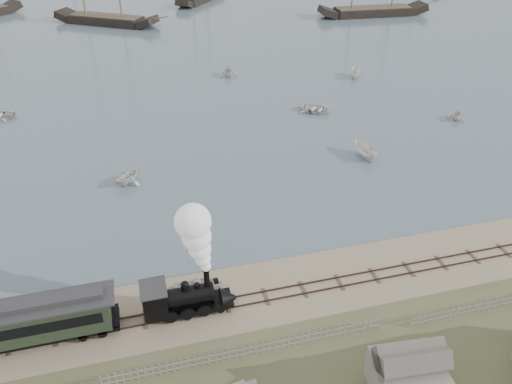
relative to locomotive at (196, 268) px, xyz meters
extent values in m
plane|color=tan|center=(9.06, 2.00, -3.98)|extent=(600.00, 600.00, 0.00)
cube|color=#38251E|center=(9.06, -0.50, -3.88)|extent=(120.00, 0.08, 0.12)
cube|color=#38251E|center=(9.06, 0.50, -3.88)|extent=(120.00, 0.08, 0.12)
cube|color=#403229|center=(9.06, 0.00, -3.95)|extent=(120.00, 1.80, 0.06)
cube|color=black|center=(-0.70, 0.00, -3.31)|extent=(6.25, 1.84, 0.23)
cylinder|color=black|center=(-1.07, 0.00, -2.39)|extent=(3.86, 1.38, 1.38)
cube|color=black|center=(-3.09, 0.00, -2.21)|extent=(1.66, 2.02, 2.11)
cube|color=#2E2E30|center=(-3.09, 0.00, -1.11)|extent=(1.84, 2.21, 0.11)
cylinder|color=black|center=(0.68, 0.00, -1.15)|extent=(0.40, 0.40, 1.47)
sphere|color=black|center=(-0.88, 0.00, -1.32)|extent=(0.59, 0.59, 0.59)
cone|color=black|center=(2.24, 0.00, -3.41)|extent=(1.29, 1.84, 1.84)
cube|color=black|center=(1.32, 0.00, -1.48)|extent=(0.32, 0.32, 0.32)
cube|color=black|center=(-12.10, 0.00, -3.31)|extent=(12.91, 2.12, 0.32)
cube|color=black|center=(-12.10, 0.00, -2.02)|extent=(11.99, 2.30, 2.30)
cube|color=black|center=(-12.10, -1.17, -1.79)|extent=(11.06, 0.06, 0.83)
cube|color=black|center=(-12.10, 1.17, -1.79)|extent=(11.06, 0.06, 0.83)
cube|color=#2E2E30|center=(-12.10, 0.00, -0.82)|extent=(12.91, 2.49, 0.17)
cube|color=#2E2E30|center=(-12.10, 0.00, -0.55)|extent=(11.52, 1.11, 0.41)
imported|color=silver|center=(0.32, 1.78, -3.57)|extent=(2.89, 4.01, 0.82)
imported|color=silver|center=(-4.22, 19.26, -3.05)|extent=(4.30, 4.37, 1.74)
imported|color=silver|center=(21.69, 18.18, -3.19)|extent=(3.92, 1.89, 1.46)
imported|color=silver|center=(20.69, 31.20, -3.47)|extent=(5.24, 5.27, 0.90)
imported|color=silver|center=(37.54, 24.33, -3.22)|extent=(3.50, 3.49, 1.40)
imported|color=silver|center=(31.36, 42.12, -3.26)|extent=(3.61, 2.80, 1.32)
imported|color=silver|center=(12.44, 47.68, -3.08)|extent=(3.19, 2.75, 1.68)
camera|label=1|loc=(-2.69, -26.23, 23.13)|focal=35.00mm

